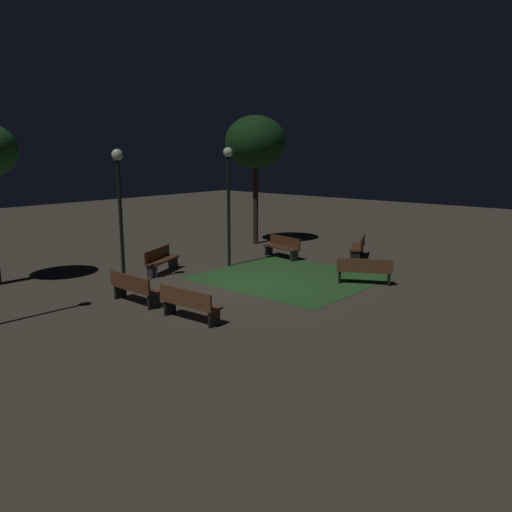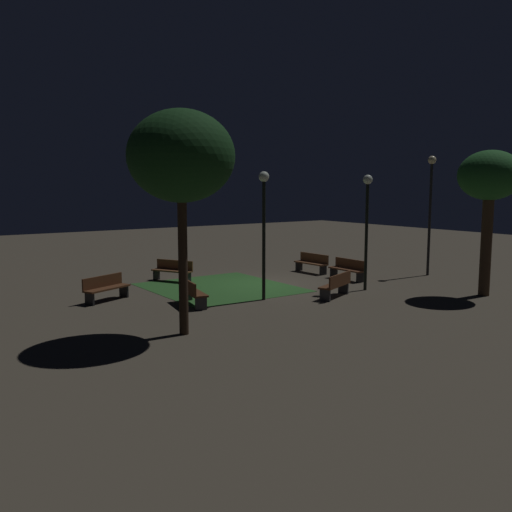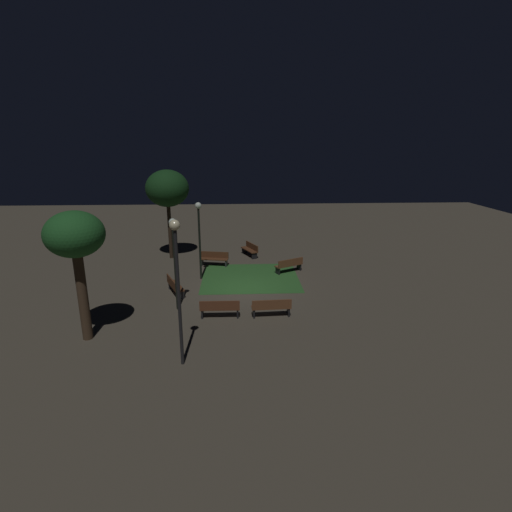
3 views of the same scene
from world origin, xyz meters
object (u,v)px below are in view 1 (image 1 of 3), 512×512
bench_corner (161,259)px  tree_back_right (256,143)px  bench_front_left (189,303)px  bench_by_lamp (364,270)px  bench_near_trees (134,288)px  bench_path_side (359,246)px  lamp_post_near_wall (228,186)px  bench_back_row (282,246)px  lamp_post_plaza_west (119,193)px

bench_corner → tree_back_right: 8.07m
bench_front_left → bench_by_lamp: 6.50m
bench_near_trees → tree_back_right: size_ratio=0.30×
bench_path_side → lamp_post_near_wall: 6.09m
bench_front_left → bench_back_row: bearing=110.9°
bench_by_lamp → lamp_post_near_wall: bearing=-170.4°
bench_back_row → lamp_post_near_wall: size_ratio=0.41×
bench_by_lamp → bench_back_row: 4.92m
lamp_post_near_wall → bench_by_lamp: bearing=9.6°
bench_near_trees → bench_by_lamp: size_ratio=1.00×
lamp_post_near_wall → bench_back_row: bearing=75.6°
bench_path_side → bench_back_row: bearing=-138.8°
bench_by_lamp → bench_corner: 7.25m
lamp_post_near_wall → bench_near_trees: bearing=-76.3°
bench_by_lamp → tree_back_right: tree_back_right is taller
bench_near_trees → bench_front_left: same height
tree_back_right → lamp_post_plaza_west: 8.99m
bench_front_left → bench_path_side: size_ratio=0.99×
bench_back_row → lamp_post_plaza_west: 7.39m
lamp_post_plaza_west → bench_near_trees: bearing=-28.2°
bench_front_left → lamp_post_plaza_west: bearing=165.9°
bench_corner → bench_path_side: same height
bench_corner → lamp_post_plaza_west: 3.20m
bench_near_trees → bench_back_row: size_ratio=0.97×
bench_path_side → tree_back_right: 6.90m
bench_back_row → lamp_post_near_wall: lamp_post_near_wall is taller
bench_back_row → tree_back_right: size_ratio=0.31×
bench_path_side → bench_back_row: same height
bench_near_trees → bench_corner: 3.92m
bench_near_trees → bench_back_row: bearing=94.9°
bench_by_lamp → lamp_post_plaza_west: bearing=-139.4°
bench_corner → bench_path_side: (4.22, 6.98, 0.00)m
bench_by_lamp → bench_back_row: size_ratio=0.97×
bench_near_trees → bench_path_side: 10.15m
bench_by_lamp → bench_near_trees: bearing=-122.3°
bench_corner → lamp_post_plaza_west: (0.43, -1.91, 2.52)m
bench_near_trees → bench_corner: bearing=129.6°
bench_corner → bench_path_side: size_ratio=1.00×
bench_front_left → bench_by_lamp: size_ratio=1.01×
tree_back_right → lamp_post_near_wall: 5.28m
bench_path_side → tree_back_right: size_ratio=0.31×
bench_near_trees → tree_back_right: 11.29m
bench_by_lamp → lamp_post_near_wall: lamp_post_near_wall is taller
tree_back_right → bench_by_lamp: bearing=-24.4°
bench_by_lamp → bench_corner: same height
bench_corner → bench_near_trees: bearing=-50.4°
bench_by_lamp → bench_corner: size_ratio=0.98×
bench_corner → lamp_post_near_wall: 3.69m
bench_back_row → bench_path_side: bearing=41.2°
lamp_post_plaza_west → tree_back_right: bearing=100.8°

